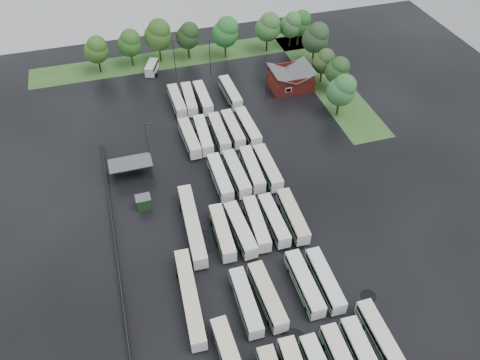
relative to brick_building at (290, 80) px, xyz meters
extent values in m
plane|color=black|center=(-24.00, -42.77, -1.87)|extent=(160.00, 160.00, 0.00)
cube|color=maroon|center=(0.00, 0.03, -0.17)|extent=(10.00, 8.00, 3.40)
cube|color=#4C4F51|center=(-2.50, 0.03, 2.43)|extent=(5.07, 8.60, 2.19)
cube|color=#4C4F51|center=(2.50, 0.03, 2.43)|extent=(5.07, 8.60, 2.19)
cube|color=maroon|center=(0.00, -3.97, 2.03)|extent=(9.00, 0.20, 1.20)
cube|color=silver|center=(-2.00, -4.02, 0.13)|extent=(1.60, 0.12, 1.20)
cylinder|color=#2D2D30|center=(-44.80, -22.77, -0.17)|extent=(0.16, 0.16, 3.40)
cylinder|color=#2D2D30|center=(-37.60, -22.77, -0.17)|extent=(0.16, 0.16, 3.40)
cylinder|color=#2D2D30|center=(-44.80, -19.57, -0.17)|extent=(0.16, 0.16, 3.40)
cylinder|color=#2D2D30|center=(-37.60, -19.57, -0.17)|extent=(0.16, 0.16, 3.40)
cube|color=#4C4F51|center=(-41.20, -21.17, 1.63)|extent=(8.20, 4.20, 0.15)
cube|color=navy|center=(-41.20, -19.27, -0.27)|extent=(7.60, 0.08, 2.60)
cube|color=#163517|center=(-40.20, -30.17, -0.62)|extent=(2.50, 2.00, 2.50)
cube|color=#4C4F51|center=(-40.20, -30.17, 0.69)|extent=(2.70, 2.20, 0.12)
cube|color=#335E24|center=(-22.00, 22.03, -1.86)|extent=(80.00, 10.00, 0.01)
cube|color=#335E24|center=(10.00, 0.03, -1.86)|extent=(10.00, 50.00, 0.01)
cube|color=#2D2D30|center=(-46.20, -34.77, -1.27)|extent=(0.10, 50.00, 1.20)
cylinder|color=black|center=(-25.24, -65.12, -1.44)|extent=(2.41, 0.91, 0.91)
cylinder|color=black|center=(-22.00, -65.51, -1.45)|extent=(2.34, 0.88, 0.88)
cylinder|color=black|center=(-18.68, -64.95, -1.45)|extent=(2.36, 0.89, 0.89)
cube|color=white|center=(-15.56, -68.48, -0.13)|extent=(2.75, 11.50, 2.62)
cube|color=black|center=(-15.56, -68.48, 0.40)|extent=(2.79, 11.04, 0.84)
cube|color=#2D6734|center=(-15.56, -68.48, -0.70)|extent=(2.79, 11.27, 0.58)
cube|color=white|center=(-15.56, -68.48, 1.23)|extent=(2.65, 11.15, 0.11)
cylinder|color=black|center=(-15.56, -64.83, -1.44)|extent=(2.43, 0.91, 0.91)
cube|color=white|center=(-28.45, -55.50, -0.18)|extent=(2.42, 11.08, 2.53)
cube|color=black|center=(-28.45, -55.50, 0.32)|extent=(2.47, 10.64, 0.81)
cube|color=#1A5D26|center=(-28.45, -55.50, -0.74)|extent=(2.46, 10.86, 0.56)
cube|color=silver|center=(-28.45, -55.50, 1.13)|extent=(2.32, 10.74, 0.11)
cylinder|color=black|center=(-28.45, -59.04, -1.45)|extent=(2.35, 0.88, 0.88)
cylinder|color=black|center=(-28.45, -51.96, -1.45)|extent=(2.35, 0.88, 0.88)
cube|color=white|center=(-25.03, -55.46, -0.14)|extent=(2.81, 11.41, 2.59)
cube|color=black|center=(-25.03, -55.46, 0.38)|extent=(2.84, 10.96, 0.83)
cube|color=#2D5B34|center=(-25.03, -55.46, -0.71)|extent=(2.84, 11.18, 0.57)
cube|color=beige|center=(-25.03, -55.46, 1.20)|extent=(2.70, 11.06, 0.11)
cylinder|color=black|center=(-25.03, -59.09, -1.44)|extent=(2.41, 0.91, 0.91)
cylinder|color=black|center=(-25.03, -51.84, -1.44)|extent=(2.41, 0.91, 0.91)
cube|color=white|center=(-18.80, -54.98, -0.15)|extent=(2.37, 11.31, 2.59)
cube|color=black|center=(-18.80, -54.98, 0.37)|extent=(2.42, 10.86, 0.83)
cube|color=#196028|center=(-18.80, -54.98, -0.72)|extent=(2.41, 11.08, 0.57)
cube|color=white|center=(-18.80, -54.98, 1.20)|extent=(2.27, 10.97, 0.11)
cylinder|color=black|center=(-18.80, -58.60, -1.44)|extent=(2.40, 0.90, 0.90)
cylinder|color=black|center=(-18.80, -51.36, -1.44)|extent=(2.40, 0.90, 0.90)
cube|color=white|center=(-15.50, -55.32, -0.18)|extent=(2.46, 11.09, 2.53)
cube|color=black|center=(-15.50, -55.32, 0.32)|extent=(2.51, 10.65, 0.81)
cube|color=#245B2F|center=(-15.50, -55.32, -0.74)|extent=(2.50, 10.87, 0.56)
cube|color=white|center=(-15.50, -55.32, 1.13)|extent=(2.36, 10.76, 0.11)
cylinder|color=black|center=(-15.50, -58.86, -1.45)|extent=(2.35, 0.88, 0.88)
cylinder|color=black|center=(-15.50, -51.78, -1.45)|extent=(2.35, 0.88, 0.88)
cube|color=white|center=(-28.34, -41.45, -0.17)|extent=(2.70, 11.25, 2.56)
cube|color=black|center=(-28.34, -41.45, 0.35)|extent=(2.74, 10.81, 0.82)
cube|color=#235E31|center=(-28.34, -41.45, -0.73)|extent=(2.74, 11.03, 0.56)
cube|color=#F1E0C3|center=(-28.34, -41.45, 1.16)|extent=(2.60, 10.91, 0.11)
cylinder|color=black|center=(-28.34, -45.03, -1.45)|extent=(2.38, 0.89, 0.89)
cylinder|color=black|center=(-28.34, -37.87, -1.45)|extent=(2.38, 0.89, 0.89)
cube|color=white|center=(-25.21, -41.73, -0.14)|extent=(2.92, 11.42, 2.59)
cube|color=black|center=(-25.21, -41.73, 0.37)|extent=(2.96, 10.97, 0.83)
cube|color=#1F622A|center=(-25.21, -41.73, -0.72)|extent=(2.96, 11.20, 0.57)
cube|color=white|center=(-25.21, -41.73, 1.20)|extent=(2.81, 11.08, 0.11)
cylinder|color=black|center=(-25.21, -45.36, -1.44)|extent=(2.40, 0.91, 0.91)
cylinder|color=black|center=(-25.21, -38.11, -1.44)|extent=(2.40, 0.91, 0.91)
cube|color=white|center=(-22.14, -41.23, -0.17)|extent=(2.89, 11.24, 2.55)
cube|color=black|center=(-22.14, -41.23, 0.34)|extent=(2.92, 10.80, 0.82)
cube|color=#23552E|center=(-22.14, -41.23, -0.73)|extent=(2.92, 11.02, 0.56)
cube|color=white|center=(-22.14, -41.23, 1.15)|extent=(2.78, 10.90, 0.11)
cylinder|color=black|center=(-22.14, -44.80, -1.45)|extent=(2.37, 0.89, 0.89)
cylinder|color=black|center=(-22.14, -37.67, -1.45)|extent=(2.37, 0.89, 0.89)
cube|color=white|center=(-18.97, -41.33, -0.19)|extent=(2.36, 11.02, 2.52)
cube|color=black|center=(-18.97, -41.33, 0.31)|extent=(2.41, 10.58, 0.81)
cube|color=#2B5D33|center=(-18.97, -41.33, -0.75)|extent=(2.40, 10.80, 0.56)
cube|color=white|center=(-18.97, -41.33, 1.12)|extent=(2.26, 10.69, 0.11)
cylinder|color=black|center=(-18.97, -44.85, -1.45)|extent=(2.34, 0.88, 0.88)
cylinder|color=black|center=(-18.97, -37.81, -1.45)|extent=(2.34, 0.88, 0.88)
cube|color=white|center=(-15.47, -41.44, -0.13)|extent=(2.74, 11.51, 2.62)
cube|color=black|center=(-15.47, -41.44, 0.40)|extent=(2.78, 11.05, 0.84)
cube|color=#2B5D33|center=(-15.47, -41.44, -0.70)|extent=(2.78, 11.28, 0.58)
cube|color=beige|center=(-15.47, -41.44, 1.23)|extent=(2.63, 11.16, 0.11)
cylinder|color=black|center=(-15.47, -45.10, -1.44)|extent=(2.43, 0.92, 0.92)
cylinder|color=black|center=(-15.47, -37.78, -1.44)|extent=(2.43, 0.92, 0.92)
cube|color=white|center=(-25.22, -28.17, -0.12)|extent=(2.43, 11.51, 2.64)
cube|color=black|center=(-25.22, -28.17, 0.41)|extent=(2.49, 11.05, 0.84)
cube|color=#31683E|center=(-25.22, -28.17, -0.70)|extent=(2.48, 11.28, 0.58)
cube|color=white|center=(-25.22, -28.17, 1.25)|extent=(2.33, 11.17, 0.12)
cylinder|color=black|center=(-25.22, -31.86, -1.43)|extent=(2.45, 0.92, 0.92)
cylinder|color=black|center=(-25.22, -24.49, -1.43)|extent=(2.45, 0.92, 0.92)
cube|color=white|center=(-21.90, -28.06, -0.10)|extent=(2.66, 11.64, 2.66)
cube|color=black|center=(-21.90, -28.06, 0.43)|extent=(2.71, 11.18, 0.85)
cube|color=#30653B|center=(-21.90, -28.06, -0.69)|extent=(2.70, 11.41, 0.58)
cube|color=silver|center=(-21.90, -28.06, 1.27)|extent=(2.55, 11.29, 0.12)
cylinder|color=black|center=(-21.90, -31.77, -1.43)|extent=(2.46, 0.93, 0.93)
cylinder|color=black|center=(-21.90, -24.35, -1.43)|extent=(2.46, 0.93, 0.93)
cube|color=white|center=(-18.63, -27.65, -0.14)|extent=(2.82, 11.44, 2.60)
cube|color=black|center=(-18.63, -27.65, 0.38)|extent=(2.86, 10.99, 0.83)
cube|color=#1B5E26|center=(-18.63, -27.65, -0.71)|extent=(2.86, 11.22, 0.57)
cube|color=white|center=(-18.63, -27.65, 1.21)|extent=(2.71, 11.10, 0.11)
cylinder|color=black|center=(-18.63, -31.28, -1.44)|extent=(2.41, 0.91, 0.91)
cylinder|color=black|center=(-18.63, -24.02, -1.44)|extent=(2.41, 0.91, 0.91)
cube|color=white|center=(-15.56, -28.19, -0.10)|extent=(2.43, 11.60, 2.66)
cube|color=black|center=(-15.56, -28.19, 0.43)|extent=(2.48, 11.13, 0.85)
cube|color=#185720|center=(-15.56, -28.19, -0.69)|extent=(2.47, 11.36, 0.58)
cube|color=beige|center=(-15.56, -28.19, 1.27)|extent=(2.33, 11.25, 0.12)
cylinder|color=black|center=(-15.56, -31.90, -1.43)|extent=(2.46, 0.93, 0.93)
cylinder|color=black|center=(-15.56, -24.48, -1.43)|extent=(2.46, 0.93, 0.93)
cube|color=white|center=(-28.30, -14.69, -0.14)|extent=(2.76, 11.40, 2.59)
cube|color=black|center=(-28.30, -14.69, 0.38)|extent=(2.80, 10.95, 0.83)
cube|color=#1D612B|center=(-28.30, -14.69, -0.71)|extent=(2.79, 11.17, 0.57)
cube|color=silver|center=(-28.30, -14.69, 1.20)|extent=(2.65, 11.06, 0.11)
cylinder|color=black|center=(-28.30, -18.31, -1.44)|extent=(2.41, 0.91, 0.91)
cylinder|color=black|center=(-28.30, -11.06, -1.44)|extent=(2.41, 0.91, 0.91)
cube|color=white|center=(-25.31, -14.56, -0.14)|extent=(2.87, 11.44, 2.60)
cube|color=black|center=(-25.31, -14.56, 0.38)|extent=(2.91, 10.99, 0.83)
cube|color=#235C2D|center=(-25.31, -14.56, -0.71)|extent=(2.91, 11.21, 0.57)
cube|color=white|center=(-25.31, -14.56, 1.21)|extent=(2.76, 11.09, 0.11)
cylinder|color=black|center=(-25.31, -18.19, -1.44)|extent=(2.41, 0.91, 0.91)
cylinder|color=black|center=(-25.31, -10.93, -1.44)|extent=(2.41, 0.91, 0.91)
cube|color=white|center=(-21.82, -14.63, -0.14)|extent=(2.49, 11.35, 2.60)
cube|color=black|center=(-21.82, -14.63, 0.38)|extent=(2.54, 10.90, 0.83)
cube|color=#2A5533|center=(-21.82, -14.63, -0.71)|extent=(2.53, 11.13, 0.57)
cube|color=silver|center=(-21.82, -14.63, 1.20)|extent=(2.39, 11.01, 0.11)
cylinder|color=black|center=(-21.82, -18.26, -1.44)|extent=(2.41, 0.91, 0.91)
cylinder|color=black|center=(-21.82, -11.01, -1.44)|extent=(2.41, 0.91, 0.91)
cube|color=white|center=(-18.69, -14.27, -0.16)|extent=(2.46, 11.22, 2.57)
cube|color=black|center=(-18.69, -14.27, 0.35)|extent=(2.52, 10.78, 0.82)
cube|color=#20572C|center=(-18.69, -14.27, -0.73)|extent=(2.51, 11.00, 0.56)
cube|color=beige|center=(-18.69, -14.27, 1.17)|extent=(2.37, 10.89, 0.11)
cylinder|color=black|center=(-18.69, -17.85, -1.45)|extent=(2.38, 0.90, 0.90)
cylinder|color=black|center=(-18.69, -10.69, -1.45)|extent=(2.38, 0.90, 0.90)
cube|color=white|center=(-15.43, -14.62, -0.11)|extent=(2.74, 11.63, 2.65)
cube|color=black|center=(-15.43, -14.62, 0.42)|extent=(2.78, 11.17, 0.85)
cube|color=#1A5B24|center=(-15.43, -14.62, -0.69)|extent=(2.78, 11.40, 0.58)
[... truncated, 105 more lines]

